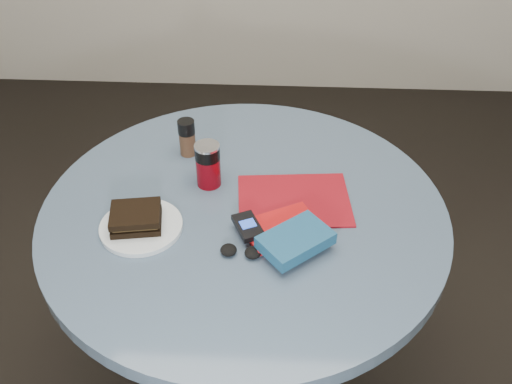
{
  "coord_description": "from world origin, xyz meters",
  "views": [
    {
      "loc": [
        0.08,
        -1.06,
        1.67
      ],
      "look_at": [
        0.03,
        0.0,
        0.8
      ],
      "focal_mm": 40.0,
      "sensor_mm": 36.0,
      "label": 1
    }
  ],
  "objects_px": {
    "sandwich": "(136,218)",
    "soda_can": "(208,165)",
    "pepper_grinder": "(187,137)",
    "magazine": "(294,200)",
    "headphones": "(241,251)",
    "plate": "(141,227)",
    "red_book": "(281,228)",
    "novel": "(296,240)",
    "mp3_player": "(248,226)",
    "table": "(245,254)"
  },
  "relations": [
    {
      "from": "pepper_grinder",
      "to": "novel",
      "type": "bearing_deg",
      "value": -51.28
    },
    {
      "from": "sandwich",
      "to": "mp3_player",
      "type": "xyz_separation_m",
      "value": [
        0.26,
        -0.01,
        -0.01
      ]
    },
    {
      "from": "soda_can",
      "to": "novel",
      "type": "height_order",
      "value": "soda_can"
    },
    {
      "from": "sandwich",
      "to": "red_book",
      "type": "xyz_separation_m",
      "value": [
        0.34,
        0.0,
        -0.02
      ]
    },
    {
      "from": "headphones",
      "to": "red_book",
      "type": "bearing_deg",
      "value": 41.68
    },
    {
      "from": "sandwich",
      "to": "headphones",
      "type": "xyz_separation_m",
      "value": [
        0.25,
        -0.08,
        -0.02
      ]
    },
    {
      "from": "pepper_grinder",
      "to": "soda_can",
      "type": "bearing_deg",
      "value": -60.88
    },
    {
      "from": "red_book",
      "to": "sandwich",
      "type": "bearing_deg",
      "value": 153.49
    },
    {
      "from": "sandwich",
      "to": "novel",
      "type": "bearing_deg",
      "value": -8.94
    },
    {
      "from": "mp3_player",
      "to": "plate",
      "type": "bearing_deg",
      "value": 178.12
    },
    {
      "from": "red_book",
      "to": "novel",
      "type": "distance_m",
      "value": 0.07
    },
    {
      "from": "soda_can",
      "to": "mp3_player",
      "type": "bearing_deg",
      "value": -59.12
    },
    {
      "from": "table",
      "to": "novel",
      "type": "bearing_deg",
      "value": -49.36
    },
    {
      "from": "sandwich",
      "to": "headphones",
      "type": "bearing_deg",
      "value": -16.79
    },
    {
      "from": "plate",
      "to": "magazine",
      "type": "relative_size",
      "value": 0.7
    },
    {
      "from": "table",
      "to": "red_book",
      "type": "bearing_deg",
      "value": -41.53
    },
    {
      "from": "sandwich",
      "to": "magazine",
      "type": "relative_size",
      "value": 0.47
    },
    {
      "from": "soda_can",
      "to": "mp3_player",
      "type": "xyz_separation_m",
      "value": [
        0.11,
        -0.19,
        -0.03
      ]
    },
    {
      "from": "table",
      "to": "red_book",
      "type": "relative_size",
      "value": 5.84
    },
    {
      "from": "plate",
      "to": "red_book",
      "type": "height_order",
      "value": "red_book"
    },
    {
      "from": "table",
      "to": "magazine",
      "type": "relative_size",
      "value": 3.62
    },
    {
      "from": "magazine",
      "to": "headphones",
      "type": "height_order",
      "value": "headphones"
    },
    {
      "from": "sandwich",
      "to": "magazine",
      "type": "height_order",
      "value": "sandwich"
    },
    {
      "from": "sandwich",
      "to": "pepper_grinder",
      "type": "xyz_separation_m",
      "value": [
        0.08,
        0.31,
        0.02
      ]
    },
    {
      "from": "soda_can",
      "to": "pepper_grinder",
      "type": "distance_m",
      "value": 0.15
    },
    {
      "from": "magazine",
      "to": "pepper_grinder",
      "type": "bearing_deg",
      "value": 141.87
    },
    {
      "from": "soda_can",
      "to": "pepper_grinder",
      "type": "relative_size",
      "value": 1.13
    },
    {
      "from": "table",
      "to": "sandwich",
      "type": "relative_size",
      "value": 7.76
    },
    {
      "from": "sandwich",
      "to": "soda_can",
      "type": "relative_size",
      "value": 1.08
    },
    {
      "from": "table",
      "to": "soda_can",
      "type": "distance_m",
      "value": 0.26
    },
    {
      "from": "novel",
      "to": "red_book",
      "type": "bearing_deg",
      "value": 77.26
    },
    {
      "from": "sandwich",
      "to": "novel",
      "type": "xyz_separation_m",
      "value": [
        0.37,
        -0.06,
        0.0
      ]
    },
    {
      "from": "plate",
      "to": "headphones",
      "type": "relative_size",
      "value": 2.03
    },
    {
      "from": "magazine",
      "to": "mp3_player",
      "type": "relative_size",
      "value": 2.7
    },
    {
      "from": "red_book",
      "to": "mp3_player",
      "type": "relative_size",
      "value": 1.67
    },
    {
      "from": "red_book",
      "to": "headphones",
      "type": "xyz_separation_m",
      "value": [
        -0.09,
        -0.08,
        -0.0
      ]
    },
    {
      "from": "table",
      "to": "soda_can",
      "type": "relative_size",
      "value": 8.37
    },
    {
      "from": "plate",
      "to": "novel",
      "type": "relative_size",
      "value": 1.25
    },
    {
      "from": "novel",
      "to": "headphones",
      "type": "relative_size",
      "value": 1.62
    },
    {
      "from": "plate",
      "to": "red_book",
      "type": "bearing_deg",
      "value": 1.03
    },
    {
      "from": "table",
      "to": "novel",
      "type": "xyz_separation_m",
      "value": [
        0.13,
        -0.15,
        0.2
      ]
    },
    {
      "from": "pepper_grinder",
      "to": "magazine",
      "type": "bearing_deg",
      "value": -33.14
    },
    {
      "from": "pepper_grinder",
      "to": "red_book",
      "type": "distance_m",
      "value": 0.4
    },
    {
      "from": "pepper_grinder",
      "to": "sandwich",
      "type": "bearing_deg",
      "value": -103.96
    },
    {
      "from": "pepper_grinder",
      "to": "magazine",
      "type": "distance_m",
      "value": 0.35
    },
    {
      "from": "mp3_player",
      "to": "magazine",
      "type": "bearing_deg",
      "value": 49.8
    },
    {
      "from": "plate",
      "to": "mp3_player",
      "type": "height_order",
      "value": "mp3_player"
    },
    {
      "from": "table",
      "to": "plate",
      "type": "xyz_separation_m",
      "value": [
        -0.24,
        -0.09,
        0.17
      ]
    },
    {
      "from": "soda_can",
      "to": "sandwich",
      "type": "bearing_deg",
      "value": -130.02
    },
    {
      "from": "plate",
      "to": "novel",
      "type": "bearing_deg",
      "value": -8.98
    }
  ]
}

